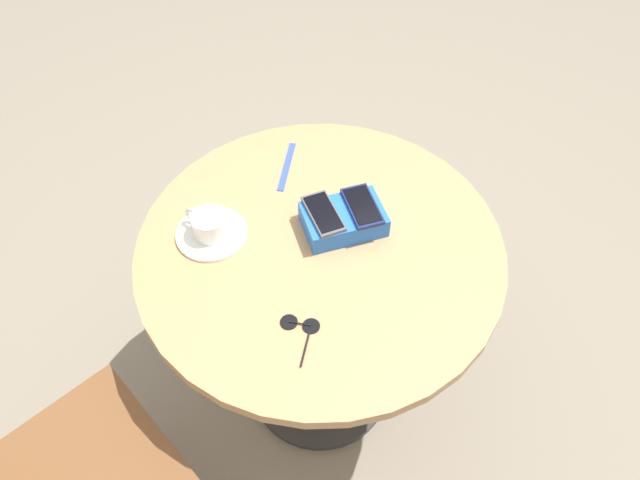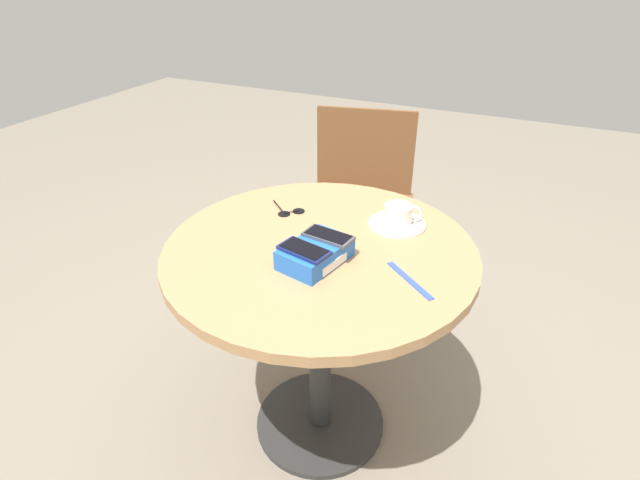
{
  "view_description": "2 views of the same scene",
  "coord_description": "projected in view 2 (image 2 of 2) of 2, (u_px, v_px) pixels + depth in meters",
  "views": [
    {
      "loc": [
        0.45,
        0.78,
        1.84
      ],
      "look_at": [
        0.0,
        0.0,
        0.73
      ],
      "focal_mm": 35.0,
      "sensor_mm": 36.0,
      "label": 1
    },
    {
      "loc": [
        -1.06,
        -0.49,
        1.42
      ],
      "look_at": [
        0.0,
        0.0,
        0.73
      ],
      "focal_mm": 28.0,
      "sensor_mm": 36.0,
      "label": 2
    }
  ],
  "objects": [
    {
      "name": "saucer",
      "position": [
        397.0,
        224.0,
        1.46
      ],
      "size": [
        0.17,
        0.17,
        0.01
      ],
      "primitive_type": "cylinder",
      "color": "white",
      "rests_on": "round_table"
    },
    {
      "name": "chair_near_window",
      "position": [
        359.0,
        205.0,
        2.16
      ],
      "size": [
        0.54,
        0.54,
        0.83
      ],
      "color": "brown",
      "rests_on": "ground_plane"
    },
    {
      "name": "phone_gray",
      "position": [
        328.0,
        236.0,
        1.29
      ],
      "size": [
        0.08,
        0.14,
        0.01
      ],
      "color": "#515156",
      "rests_on": "phone_box"
    },
    {
      "name": "coffee_cup",
      "position": [
        399.0,
        214.0,
        1.45
      ],
      "size": [
        0.08,
        0.11,
        0.06
      ],
      "color": "white",
      "rests_on": "saucer"
    },
    {
      "name": "round_table",
      "position": [
        320.0,
        289.0,
        1.43
      ],
      "size": [
        0.86,
        0.86,
        0.71
      ],
      "color": "#2D2D2D",
      "rests_on": "ground_plane"
    },
    {
      "name": "sunglasses",
      "position": [
        290.0,
        212.0,
        1.54
      ],
      "size": [
        0.09,
        0.12,
        0.01
      ],
      "color": "black",
      "rests_on": "round_table"
    },
    {
      "name": "phone_box",
      "position": [
        315.0,
        253.0,
        1.28
      ],
      "size": [
        0.21,
        0.16,
        0.05
      ],
      "color": "blue",
      "rests_on": "round_table"
    },
    {
      "name": "ground_plane",
      "position": [
        320.0,
        423.0,
        1.72
      ],
      "size": [
        8.0,
        8.0,
        0.0
      ],
      "primitive_type": "plane",
      "color": "gray"
    },
    {
      "name": "lanyard_strap",
      "position": [
        410.0,
        280.0,
        1.22
      ],
      "size": [
        0.12,
        0.15,
        0.0
      ],
      "primitive_type": "cube",
      "rotation": [
        0.0,
        0.0,
        0.9
      ],
      "color": "blue",
      "rests_on": "round_table"
    },
    {
      "name": "phone_navy",
      "position": [
        304.0,
        250.0,
        1.23
      ],
      "size": [
        0.09,
        0.14,
        0.01
      ],
      "color": "navy",
      "rests_on": "phone_box"
    }
  ]
}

